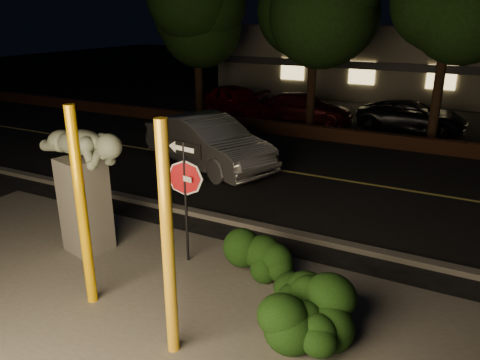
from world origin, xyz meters
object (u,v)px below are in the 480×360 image
object	(u,v)px
yellow_pole_right	(168,245)
parked_car_dark	(412,116)
signpost	(185,178)
silver_sedan	(208,142)
parked_car_darkred	(304,108)
parked_car_red	(237,102)
sculpture	(83,176)
yellow_pole_left	(82,210)

from	to	relation	value
yellow_pole_right	parked_car_dark	size ratio (longest dim) A/B	0.79
signpost	silver_sedan	distance (m)	6.11
parked_car_darkred	parked_car_dark	bearing A→B (deg)	-89.33
yellow_pole_right	signpost	xyz separation A→B (m)	(-1.26, 2.29, 0.02)
parked_car_red	silver_sedan	bearing A→B (deg)	-130.98
sculpture	parked_car_darkred	distance (m)	13.62
parked_car_red	parked_car_darkred	size ratio (longest dim) A/B	1.03
signpost	silver_sedan	world-z (taller)	signpost
parked_car_darkred	sculpture	bearing A→B (deg)	176.60
sculpture	silver_sedan	world-z (taller)	sculpture
yellow_pole_left	signpost	world-z (taller)	yellow_pole_left
sculpture	parked_car_dark	xyz separation A→B (m)	(4.25, 14.01, -1.03)
yellow_pole_right	silver_sedan	xyz separation A→B (m)	(-4.03, 7.65, -0.91)
sculpture	parked_car_red	world-z (taller)	sculpture
yellow_pole_right	yellow_pole_left	bearing A→B (deg)	169.01
parked_car_dark	signpost	bearing A→B (deg)	170.38
signpost	silver_sedan	xyz separation A→B (m)	(-2.77, 5.37, -0.93)
sculpture	parked_car_darkred	size ratio (longest dim) A/B	0.61
signpost	silver_sedan	size ratio (longest dim) A/B	0.50
parked_car_dark	yellow_pole_left	bearing A→B (deg)	169.04
parked_car_red	parked_car_darkred	distance (m)	3.14
signpost	silver_sedan	bearing A→B (deg)	126.46
yellow_pole_right	silver_sedan	size ratio (longest dim) A/B	0.70
signpost	parked_car_red	distance (m)	13.58
parked_car_darkred	parked_car_dark	distance (m)	4.58
yellow_pole_left	yellow_pole_right	distance (m)	1.98
yellow_pole_left	sculpture	bearing A→B (deg)	134.91
sculpture	parked_car_dark	distance (m)	14.68
yellow_pole_left	signpost	xyz separation A→B (m)	(0.68, 1.91, 0.05)
sculpture	yellow_pole_right	bearing A→B (deg)	-13.98
parked_car_red	parked_car_dark	distance (m)	7.71
parked_car_dark	sculpture	bearing A→B (deg)	162.77
yellow_pole_right	signpost	distance (m)	2.61
silver_sedan	parked_car_darkred	size ratio (longest dim) A/B	1.14
silver_sedan	parked_car_darkred	world-z (taller)	silver_sedan
signpost	parked_car_red	xyz separation A→B (m)	(-5.44, 12.40, -0.98)
sculpture	yellow_pole_left	bearing A→B (deg)	-31.20
silver_sedan	parked_car_dark	distance (m)	9.51
parked_car_dark	yellow_pole_right	bearing A→B (deg)	176.23
yellow_pole_left	sculpture	size ratio (longest dim) A/B	1.28
sculpture	parked_car_darkred	world-z (taller)	sculpture
signpost	parked_car_dark	bearing A→B (deg)	89.89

